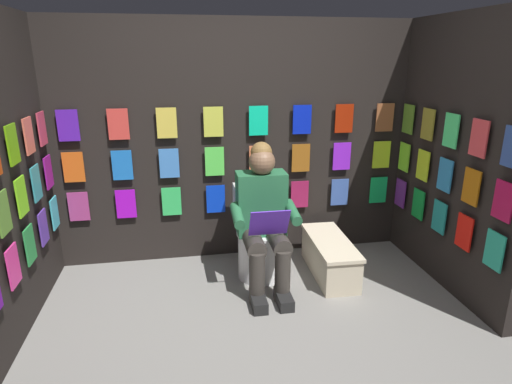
% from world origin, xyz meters
% --- Properties ---
extents(ground_plane, '(30.00, 30.00, 0.00)m').
position_xyz_m(ground_plane, '(0.00, 0.00, 0.00)').
color(ground_plane, gray).
extents(display_wall_back, '(3.30, 0.14, 2.16)m').
position_xyz_m(display_wall_back, '(0.00, -1.68, 1.08)').
color(display_wall_back, black).
rests_on(display_wall_back, ground).
extents(display_wall_left, '(0.14, 1.63, 2.16)m').
position_xyz_m(display_wall_left, '(-1.65, -0.82, 1.07)').
color(display_wall_left, black).
rests_on(display_wall_left, ground).
extents(display_wall_right, '(0.14, 1.63, 2.16)m').
position_xyz_m(display_wall_right, '(1.65, -0.82, 1.07)').
color(display_wall_right, black).
rests_on(display_wall_right, ground).
extents(toilet, '(0.41, 0.55, 0.77)m').
position_xyz_m(toilet, '(-0.13, -1.21, 0.33)').
color(toilet, white).
rests_on(toilet, ground).
extents(person_reading, '(0.53, 0.68, 1.19)m').
position_xyz_m(person_reading, '(-0.13, -0.99, 0.60)').
color(person_reading, '#286B42').
rests_on(person_reading, ground).
extents(comic_longbox_near, '(0.34, 0.83, 0.32)m').
position_xyz_m(comic_longbox_near, '(-0.74, -1.08, 0.16)').
color(comic_longbox_near, beige).
rests_on(comic_longbox_near, ground).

